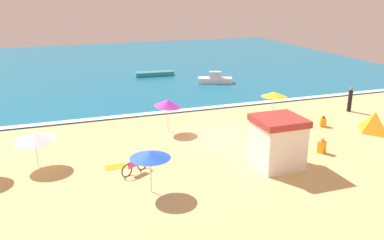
{
  "coord_description": "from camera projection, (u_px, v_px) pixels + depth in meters",
  "views": [
    {
      "loc": [
        -9.74,
        -22.73,
        9.21
      ],
      "look_at": [
        -1.18,
        1.63,
        0.8
      ],
      "focal_mm": 37.6,
      "sensor_mm": 36.0,
      "label": 1
    }
  ],
  "objects": [
    {
      "name": "ground_plane",
      "position": [
        217.0,
        137.0,
        26.32
      ],
      "size": [
        60.0,
        60.0,
        0.0
      ],
      "primitive_type": "plane",
      "color": "#D8B775"
    },
    {
      "name": "ocean_water",
      "position": [
        132.0,
        65.0,
        51.42
      ],
      "size": [
        60.0,
        44.0,
        0.1
      ],
      "primitive_type": "cube",
      "color": "#146B93",
      "rests_on": "ground_plane"
    },
    {
      "name": "wave_breaker_foam",
      "position": [
        186.0,
        110.0,
        31.94
      ],
      "size": [
        57.0,
        0.7,
        0.01
      ],
      "primitive_type": "cube",
      "color": "white",
      "rests_on": "ocean_water"
    },
    {
      "name": "lifeguard_cabana",
      "position": [
        277.0,
        142.0,
        21.59
      ],
      "size": [
        2.51,
        2.46,
        2.79
      ],
      "color": "white",
      "rests_on": "ground_plane"
    },
    {
      "name": "beach_umbrella_0",
      "position": [
        34.0,
        136.0,
        21.44
      ],
      "size": [
        2.88,
        2.89,
        2.06
      ],
      "color": "silver",
      "rests_on": "ground_plane"
    },
    {
      "name": "beach_umbrella_1",
      "position": [
        150.0,
        155.0,
        18.61
      ],
      "size": [
        2.73,
        2.73,
        2.09
      ],
      "color": "silver",
      "rests_on": "ground_plane"
    },
    {
      "name": "beach_umbrella_2",
      "position": [
        168.0,
        103.0,
        26.75
      ],
      "size": [
        2.47,
        2.46,
        2.33
      ],
      "color": "silver",
      "rests_on": "ground_plane"
    },
    {
      "name": "beach_umbrella_3",
      "position": [
        274.0,
        94.0,
        30.26
      ],
      "size": [
        2.51,
        2.52,
        1.91
      ],
      "color": "silver",
      "rests_on": "ground_plane"
    },
    {
      "name": "beach_tent",
      "position": [
        374.0,
        122.0,
        27.02
      ],
      "size": [
        1.45,
        2.08,
        1.43
      ],
      "color": "orange",
      "rests_on": "ground_plane"
    },
    {
      "name": "parked_bicycle",
      "position": [
        135.0,
        166.0,
        21.05
      ],
      "size": [
        1.58,
        1.01,
        0.76
      ],
      "color": "black",
      "rests_on": "ground_plane"
    },
    {
      "name": "beachgoer_2",
      "position": [
        322.0,
        146.0,
        23.68
      ],
      "size": [
        0.51,
        0.51,
        0.95
      ],
      "color": "orange",
      "rests_on": "ground_plane"
    },
    {
      "name": "beachgoer_3",
      "position": [
        350.0,
        100.0,
        31.6
      ],
      "size": [
        0.42,
        0.42,
        1.94
      ],
      "color": "black",
      "rests_on": "ground_plane"
    },
    {
      "name": "beachgoer_4",
      "position": [
        323.0,
        122.0,
        28.28
      ],
      "size": [
        0.54,
        0.54,
        0.79
      ],
      "color": "orange",
      "rests_on": "ground_plane"
    },
    {
      "name": "beachgoer_7",
      "position": [
        282.0,
        124.0,
        27.78
      ],
      "size": [
        0.59,
        0.59,
        0.83
      ],
      "color": "red",
      "rests_on": "ground_plane"
    },
    {
      "name": "beach_towel_0",
      "position": [
        115.0,
        167.0,
        21.89
      ],
      "size": [
        1.15,
        0.75,
        0.01
      ],
      "color": "orange",
      "rests_on": "ground_plane"
    },
    {
      "name": "small_boat_0",
      "position": [
        154.0,
        74.0,
        44.47
      ],
      "size": [
        4.27,
        1.41,
        0.46
      ],
      "color": "teal",
      "rests_on": "ocean_water"
    },
    {
      "name": "small_boat_1",
      "position": [
        215.0,
        79.0,
        40.96
      ],
      "size": [
        3.62,
        2.33,
        1.18
      ],
      "color": "white",
      "rests_on": "ocean_water"
    }
  ]
}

